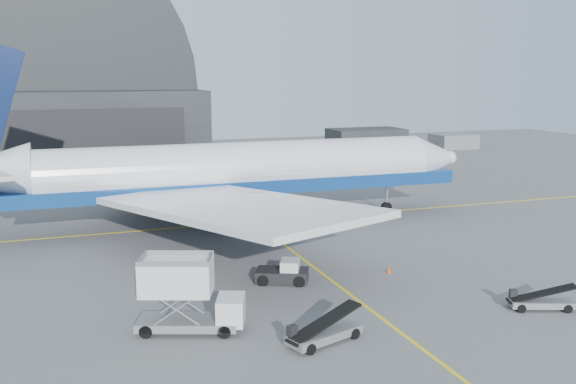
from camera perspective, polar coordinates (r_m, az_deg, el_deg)
name	(u,v)px	position (r m, az deg, el deg)	size (l,w,h in m)	color
ground	(335,283)	(45.21, 4.20, -8.10)	(200.00, 200.00, 0.00)	#565659
taxi_lines	(277,240)	(56.54, -0.96, -4.25)	(80.00, 42.12, 0.02)	yellow
hangar	(27,107)	(104.36, -22.20, 7.04)	(50.00, 28.30, 28.00)	black
distant_bldg_a	(366,149)	(125.04, 6.94, 3.78)	(14.00, 8.00, 4.00)	black
distant_bldg_b	(453,148)	(130.13, 14.46, 3.79)	(8.00, 6.00, 2.80)	slate
airliner	(221,172)	(61.43, -6.00, 1.76)	(52.39, 50.80, 18.39)	white
catering_truck	(186,296)	(36.90, -9.03, -9.10)	(6.42, 4.12, 4.14)	slate
pushback_tug	(284,273)	(45.17, -0.37, -7.26)	(4.08, 3.30, 1.66)	black
belt_loader_a	(323,333)	(35.60, 3.16, -12.39)	(4.79, 2.90, 1.80)	slate
belt_loader_b	(540,302)	(43.20, 21.52, -9.04)	(4.19, 2.59, 1.58)	slate
traffic_cone	(389,270)	(47.90, 8.96, -6.86)	(0.32, 0.32, 0.46)	#ED4807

